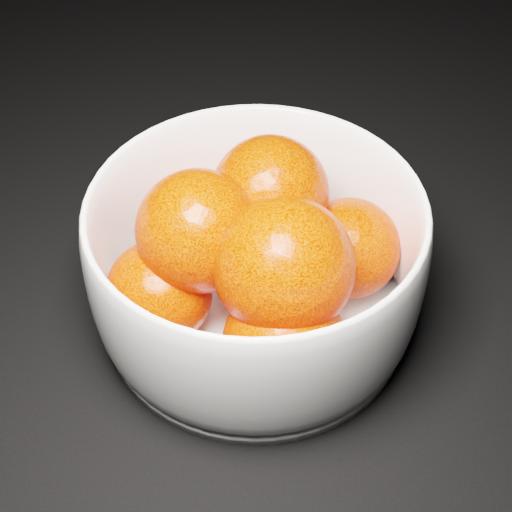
# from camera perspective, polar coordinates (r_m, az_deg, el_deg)

# --- Properties ---
(bowl) EXTENTS (0.25, 0.25, 0.12)m
(bowl) POSITION_cam_1_polar(r_m,az_deg,el_deg) (0.53, 0.00, -0.46)
(bowl) COLOR white
(bowl) RESTS_ON ground
(orange_pile) EXTENTS (0.20, 0.19, 0.13)m
(orange_pile) POSITION_cam_1_polar(r_m,az_deg,el_deg) (0.51, -0.04, 0.09)
(orange_pile) COLOR red
(orange_pile) RESTS_ON bowl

